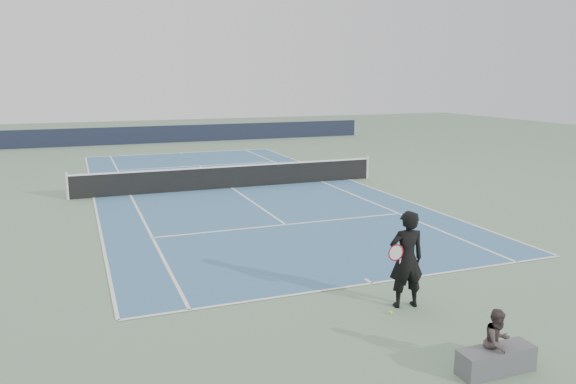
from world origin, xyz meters
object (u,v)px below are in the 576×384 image
object	(u,v)px
tennis_player	(406,259)
tennis_ball	(391,312)
tennis_net	(232,176)
spectator_bench	(497,351)

from	to	relation	value
tennis_player	tennis_ball	distance (m)	1.09
tennis_net	tennis_ball	size ratio (longest dim) A/B	190.39
tennis_net	spectator_bench	xyz separation A→B (m)	(-0.09, -15.97, -0.14)
tennis_net	tennis_ball	distance (m)	13.48
tennis_player	spectator_bench	world-z (taller)	tennis_player
tennis_player	spectator_bench	size ratio (longest dim) A/B	1.50
tennis_player	spectator_bench	distance (m)	2.82
tennis_player	spectator_bench	bearing A→B (deg)	-91.76
tennis_ball	spectator_bench	distance (m)	2.56
tennis_ball	tennis_net	bearing A→B (deg)	88.01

